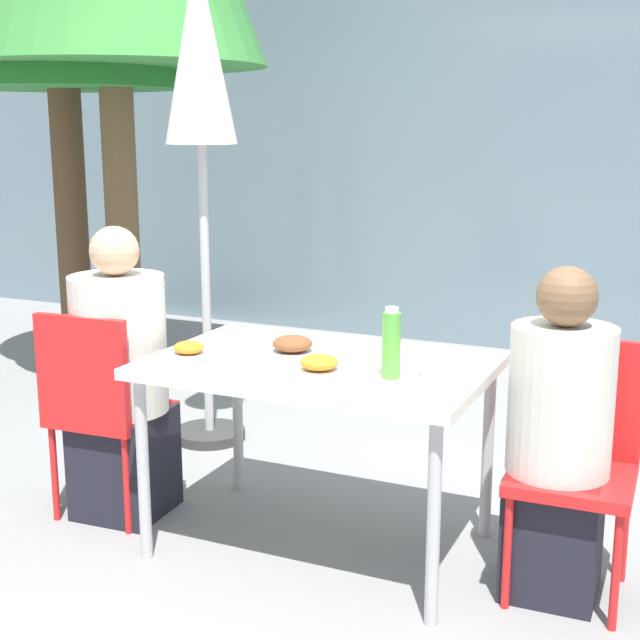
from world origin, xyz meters
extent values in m
plane|color=gray|center=(0.00, 0.00, 0.00)|extent=(24.00, 24.00, 0.00)
cube|color=slate|center=(0.00, 3.43, 1.50)|extent=(10.00, 0.20, 3.00)
cube|color=silver|center=(0.00, 0.00, 0.71)|extent=(1.22, 0.81, 0.04)
cylinder|color=#B7B7B7|center=(-0.55, -0.35, 0.35)|extent=(0.04, 0.04, 0.69)
cylinder|color=#B7B7B7|center=(0.55, -0.35, 0.35)|extent=(0.04, 0.04, 0.69)
cylinder|color=#B7B7B7|center=(-0.55, 0.35, 0.35)|extent=(0.04, 0.04, 0.69)
cylinder|color=#B7B7B7|center=(0.55, 0.35, 0.35)|extent=(0.04, 0.04, 0.69)
cube|color=red|center=(-0.91, -0.05, 0.42)|extent=(0.42, 0.42, 0.04)
cube|color=red|center=(-0.90, -0.23, 0.65)|extent=(0.40, 0.06, 0.42)
cylinder|color=red|center=(-1.09, 0.11, 0.20)|extent=(0.03, 0.03, 0.40)
cylinder|color=red|center=(-0.75, 0.13, 0.20)|extent=(0.03, 0.03, 0.40)
cylinder|color=red|center=(-1.07, -0.23, 0.20)|extent=(0.03, 0.03, 0.40)
cylinder|color=red|center=(-0.73, -0.21, 0.20)|extent=(0.03, 0.03, 0.40)
cube|color=black|center=(-0.86, -0.05, 0.22)|extent=(0.36, 0.36, 0.44)
cylinder|color=beige|center=(-0.86, -0.05, 0.71)|extent=(0.38, 0.38, 0.55)
sphere|color=tan|center=(-0.86, -0.05, 1.09)|extent=(0.19, 0.19, 0.19)
cube|color=red|center=(0.91, 0.02, 0.42)|extent=(0.41, 0.41, 0.04)
cube|color=red|center=(0.90, 0.20, 0.65)|extent=(0.40, 0.05, 0.42)
cylinder|color=red|center=(1.08, -0.14, 0.20)|extent=(0.03, 0.03, 0.40)
cylinder|color=red|center=(0.74, -0.15, 0.20)|extent=(0.03, 0.03, 0.40)
cylinder|color=red|center=(1.07, 0.20, 0.20)|extent=(0.03, 0.03, 0.40)
cylinder|color=red|center=(0.73, 0.19, 0.20)|extent=(0.03, 0.03, 0.40)
cube|color=black|center=(0.86, 0.02, 0.22)|extent=(0.32, 0.32, 0.44)
cylinder|color=beige|center=(0.86, 0.02, 0.69)|extent=(0.34, 0.34, 0.49)
sphere|color=brown|center=(0.86, 0.02, 1.03)|extent=(0.20, 0.20, 0.20)
cylinder|color=#333333|center=(-1.00, 0.85, 0.03)|extent=(0.36, 0.36, 0.05)
cylinder|color=#BCBCBC|center=(-1.00, 0.85, 1.18)|extent=(0.04, 0.04, 2.37)
cone|color=beige|center=(-1.00, 0.85, 1.92)|extent=(0.34, 0.34, 0.89)
cylinder|color=white|center=(-0.12, 0.03, 0.74)|extent=(0.27, 0.27, 0.01)
ellipsoid|color=brown|center=(-0.12, 0.03, 0.77)|extent=(0.15, 0.15, 0.06)
cylinder|color=white|center=(-0.46, -0.16, 0.74)|extent=(0.21, 0.21, 0.01)
ellipsoid|color=orange|center=(-0.46, -0.16, 0.77)|extent=(0.11, 0.11, 0.05)
cylinder|color=white|center=(0.07, -0.16, 0.74)|extent=(0.24, 0.24, 0.01)
ellipsoid|color=orange|center=(0.07, -0.16, 0.77)|extent=(0.13, 0.13, 0.05)
cylinder|color=#51A338|center=(0.31, -0.11, 0.84)|extent=(0.06, 0.06, 0.23)
cylinder|color=white|center=(0.31, -0.11, 0.97)|extent=(0.04, 0.04, 0.02)
cylinder|color=white|center=(0.44, -0.04, 0.78)|extent=(0.07, 0.07, 0.10)
cylinder|color=white|center=(0.06, 0.18, 0.75)|extent=(0.14, 0.14, 0.05)
cylinder|color=brown|center=(-2.03, 1.57, 0.95)|extent=(0.20, 0.20, 1.90)
cylinder|color=brown|center=(-2.46, 1.63, 0.89)|extent=(0.20, 0.20, 1.78)
camera|label=1|loc=(1.29, -2.85, 1.57)|focal=50.00mm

